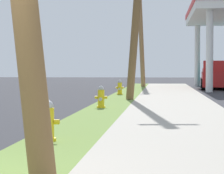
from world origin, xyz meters
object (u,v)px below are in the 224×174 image
Objects in this scene: truck_red_on_apron at (216,76)px; fire_hydrant_nearest at (48,123)px; fire_hydrant_second at (101,98)px; utility_pole_background at (141,24)px; truck_teal_at_forecourt at (218,75)px; fire_hydrant_third at (120,88)px.

fire_hydrant_nearest is at bearing -102.02° from truck_red_on_apron.
fire_hydrant_nearest is 27.97m from truck_red_on_apron.
utility_pole_background is (0.47, 20.03, 4.17)m from fire_hydrant_second.
truck_red_on_apron is at bearing -97.88° from truck_teal_at_forecourt.
truck_teal_at_forecourt is at bearing 75.00° from fire_hydrant_second.
truck_red_on_apron is (5.82, 27.35, 0.47)m from fire_hydrant_nearest.
fire_hydrant_second is 20.47m from utility_pole_background.
fire_hydrant_second is at bearing -105.00° from truck_teal_at_forecourt.
utility_pole_background is (0.49, 27.94, 4.17)m from fire_hydrant_nearest.
fire_hydrant_third is at bearing 90.33° from fire_hydrant_nearest.
truck_teal_at_forecourt is (6.45, 24.07, 0.47)m from fire_hydrant_second.
fire_hydrant_nearest is 28.25m from utility_pole_background.
truck_teal_at_forecourt is 0.98× the size of truck_red_on_apron.
utility_pole_background is at bearing 173.73° from truck_red_on_apron.
fire_hydrant_second is 1.00× the size of fire_hydrant_third.
fire_hydrant_nearest is at bearing -89.67° from fire_hydrant_third.
utility_pole_background is 1.60× the size of truck_red_on_apron.
fire_hydrant_third is 0.14× the size of truck_red_on_apron.
fire_hydrant_second is at bearing -106.64° from truck_red_on_apron.
truck_red_on_apron is at bearing 60.74° from fire_hydrant_third.
truck_teal_at_forecourt is (5.98, 4.03, -3.70)m from utility_pole_background.
fire_hydrant_second is 0.14× the size of truck_teal_at_forecourt.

